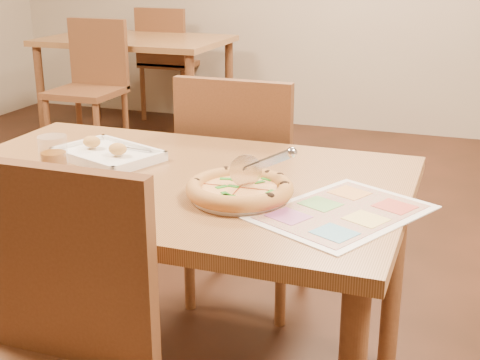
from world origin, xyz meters
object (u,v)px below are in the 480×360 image
(glass_tumbler, at_px, (54,156))
(menu, at_px, (343,212))
(bg_chair_far, at_px, (166,50))
(pizza_cutter, at_px, (261,165))
(appetizer_tray, at_px, (108,154))
(dining_table, at_px, (169,205))
(bg_table, at_px, (136,50))
(bg_chair_near, at_px, (92,72))
(chair_near, at_px, (42,337))
(pizza, at_px, (240,189))
(plate, at_px, (240,197))
(chair_far, at_px, (241,167))

(glass_tumbler, xyz_separation_m, menu, (0.83, -0.05, -0.04))
(bg_chair_far, height_order, glass_tumbler, bg_chair_far)
(pizza_cutter, bearing_deg, appetizer_tray, 136.11)
(dining_table, distance_m, bg_chair_far, 3.67)
(bg_table, xyz_separation_m, bg_chair_near, (0.00, -0.60, -0.07))
(bg_table, distance_m, bg_chair_far, 0.51)
(chair_near, height_order, menu, chair_near)
(bg_chair_far, xyz_separation_m, glass_tumbler, (1.28, -3.37, 0.20))
(menu, bearing_deg, bg_chair_near, 132.37)
(glass_tumbler, bearing_deg, pizza, -3.86)
(glass_tumbler, bearing_deg, bg_chair_near, 119.49)
(dining_table, distance_m, chair_near, 0.61)
(menu, bearing_deg, pizza, 177.98)
(appetizer_tray, bearing_deg, bg_chair_near, 122.81)
(glass_tumbler, bearing_deg, bg_table, 114.07)
(dining_table, bearing_deg, pizza_cutter, -13.60)
(pizza_cutter, bearing_deg, pizza, -171.96)
(chair_near, bearing_deg, plate, 63.71)
(bg_chair_near, relative_size, glass_tumbler, 4.68)
(bg_chair_near, bearing_deg, chair_far, -44.94)
(appetizer_tray, bearing_deg, menu, -15.11)
(pizza, distance_m, appetizer_tray, 0.52)
(pizza, bearing_deg, pizza_cutter, 35.06)
(pizza_cutter, bearing_deg, dining_table, 139.38)
(dining_table, relative_size, bg_chair_far, 2.77)
(bg_table, bearing_deg, chair_near, -64.81)
(dining_table, bearing_deg, menu, -12.35)
(chair_far, distance_m, bg_chair_near, 2.26)
(chair_far, xyz_separation_m, glass_tumbler, (-0.32, -0.67, 0.20))
(chair_near, distance_m, appetizer_tray, 0.75)
(pizza_cutter, height_order, glass_tumbler, pizza_cutter)
(chair_near, relative_size, bg_table, 0.36)
(pizza, xyz_separation_m, glass_tumbler, (-0.57, 0.04, 0.02))
(chair_near, relative_size, menu, 1.17)
(bg_table, height_order, glass_tumbler, glass_tumbler)
(chair_far, bearing_deg, bg_chair_near, -44.94)
(dining_table, height_order, pizza_cutter, pizza_cutter)
(bg_chair_near, relative_size, pizza_cutter, 3.21)
(pizza_cutter, bearing_deg, bg_table, 96.34)
(plate, bearing_deg, pizza_cutter, 36.80)
(chair_near, bearing_deg, pizza_cutter, 61.38)
(chair_far, height_order, pizza, chair_far)
(chair_far, relative_size, bg_chair_near, 1.00)
(bg_chair_near, distance_m, bg_chair_far, 1.10)
(appetizer_tray, bearing_deg, pizza_cutter, -16.87)
(chair_near, height_order, chair_far, same)
(plate, relative_size, appetizer_tray, 0.67)
(chair_near, relative_size, pizza, 1.75)
(dining_table, height_order, bg_table, same)
(chair_near, relative_size, appetizer_tray, 1.33)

